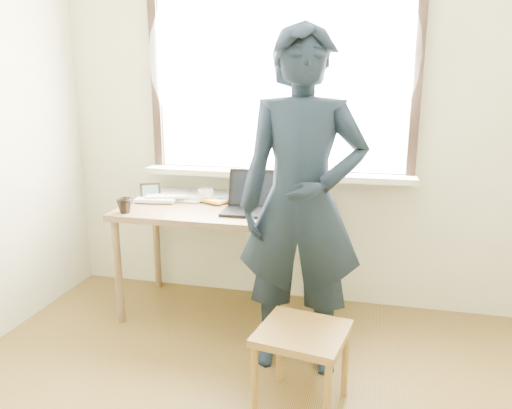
% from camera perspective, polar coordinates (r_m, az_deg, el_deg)
% --- Properties ---
extents(room_shell, '(3.52, 4.02, 2.61)m').
position_cam_1_polar(room_shell, '(1.66, -3.08, 16.61)').
color(room_shell, beige).
rests_on(room_shell, ground).
extents(desk, '(1.38, 0.69, 0.74)m').
position_cam_1_polar(desk, '(3.29, -3.50, -1.73)').
color(desk, brown).
rests_on(desk, ground).
extents(laptop, '(0.38, 0.31, 0.25)m').
position_cam_1_polar(laptop, '(3.17, -0.19, 0.27)').
color(laptop, black).
rests_on(laptop, desk).
extents(mug_white, '(0.13, 0.13, 0.09)m').
position_cam_1_polar(mug_white, '(3.45, -5.75, 1.06)').
color(mug_white, white).
rests_on(mug_white, desk).
extents(mug_dark, '(0.11, 0.11, 0.09)m').
position_cam_1_polar(mug_dark, '(3.25, -14.79, -0.13)').
color(mug_dark, black).
rests_on(mug_dark, desk).
extents(mouse, '(0.10, 0.07, 0.04)m').
position_cam_1_polar(mouse, '(3.07, 3.29, -1.02)').
color(mouse, black).
rests_on(mouse, desk).
extents(desk_clutter, '(0.79, 0.51, 0.05)m').
position_cam_1_polar(desk_clutter, '(3.50, -6.28, 0.91)').
color(desk_clutter, white).
rests_on(desk_clutter, desk).
extents(book_a, '(0.26, 0.30, 0.02)m').
position_cam_1_polar(book_a, '(3.57, -7.89, 0.94)').
color(book_a, white).
rests_on(book_a, desk).
extents(book_b, '(0.22, 0.28, 0.02)m').
position_cam_1_polar(book_b, '(3.39, 3.04, 0.28)').
color(book_b, white).
rests_on(book_b, desk).
extents(picture_frame, '(0.13, 0.08, 0.11)m').
position_cam_1_polar(picture_frame, '(3.55, -11.97, 1.38)').
color(picture_frame, black).
rests_on(picture_frame, desk).
extents(work_chair, '(0.46, 0.45, 0.41)m').
position_cam_1_polar(work_chair, '(2.47, 5.30, -15.40)').
color(work_chair, olive).
rests_on(work_chair, ground).
extents(person, '(0.70, 0.49, 1.84)m').
position_cam_1_polar(person, '(2.64, 5.25, 0.01)').
color(person, black).
rests_on(person, ground).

